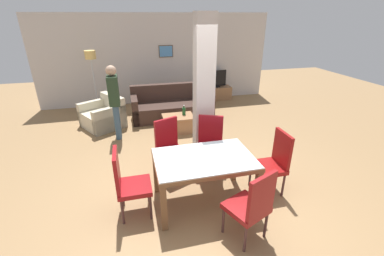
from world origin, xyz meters
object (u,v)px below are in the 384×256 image
at_px(standing_person, 114,98).
at_px(dining_chair_far_right, 210,143).
at_px(dining_chair_near_right, 252,204).
at_px(tv_screen, 215,79).
at_px(armchair, 104,116).
at_px(coffee_table, 178,123).
at_px(tv_stand, 214,93).
at_px(dining_chair_far_left, 170,146).
at_px(bottle, 184,111).
at_px(dining_chair_head_left, 128,181).
at_px(floor_lamp, 91,62).
at_px(dining_table, 204,167).
at_px(dining_chair_head_right, 274,161).
at_px(sofa, 172,107).

bearing_deg(standing_person, dining_chair_far_right, 42.76).
relative_size(dining_chair_near_right, tv_screen, 1.27).
bearing_deg(armchair, coffee_table, -144.97).
height_order(tv_stand, tv_screen, tv_screen).
height_order(dining_chair_far_right, standing_person, standing_person).
bearing_deg(tv_screen, tv_stand, 180.00).
distance_m(dining_chair_far_left, tv_stand, 4.55).
relative_size(armchair, bottle, 5.20).
relative_size(dining_chair_head_left, tv_screen, 1.27).
bearing_deg(floor_lamp, dining_chair_far_left, -67.27).
distance_m(dining_table, dining_chair_head_left, 1.10).
bearing_deg(tv_screen, coffee_table, 47.18).
bearing_deg(floor_lamp, dining_table, -67.42).
distance_m(coffee_table, tv_screen, 2.84).
xyz_separation_m(dining_chair_far_left, tv_screen, (2.16, 3.99, 0.14)).
bearing_deg(coffee_table, dining_chair_head_right, -69.06).
bearing_deg(standing_person, coffee_table, 90.00).
height_order(dining_chair_head_right, tv_screen, dining_chair_head_right).
bearing_deg(tv_stand, floor_lamp, -174.57).
relative_size(tv_screen, floor_lamp, 0.46).
xyz_separation_m(dining_table, standing_person, (-1.29, 2.64, 0.36)).
xyz_separation_m(tv_stand, standing_person, (-3.09, -2.23, 0.75)).
bearing_deg(dining_chair_head_left, bottle, 152.77).
xyz_separation_m(dining_chair_head_left, floor_lamp, (-0.79, 4.52, 0.92)).
distance_m(armchair, tv_screen, 3.77).
bearing_deg(dining_chair_head_left, dining_table, 90.00).
relative_size(dining_chair_far_right, tv_stand, 0.91).
bearing_deg(bottle, dining_chair_head_right, -72.45).
height_order(dining_table, dining_chair_far_right, dining_chair_far_right).
height_order(dining_table, coffee_table, dining_table).
relative_size(tv_stand, floor_lamp, 0.64).
height_order(dining_chair_far_left, sofa, dining_chair_far_left).
height_order(dining_chair_far_right, sofa, dining_chair_far_right).
bearing_deg(dining_chair_head_right, sofa, 15.09).
bearing_deg(sofa, dining_chair_head_left, 71.04).
distance_m(dining_chair_far_left, bottle, 1.92).
distance_m(dining_chair_far_left, dining_chair_far_right, 0.71).
relative_size(dining_chair_far_right, floor_lamp, 0.58).
xyz_separation_m(dining_chair_far_left, floor_lamp, (-1.53, 3.64, 0.92)).
bearing_deg(sofa, dining_chair_head_right, 105.09).
height_order(armchair, bottle, armchair).
height_order(dining_chair_head_right, bottle, dining_chair_head_right).
height_order(armchair, floor_lamp, floor_lamp).
bearing_deg(dining_chair_far_right, bottle, -64.99).
height_order(dining_chair_far_right, bottle, dining_chair_far_right).
distance_m(dining_chair_head_right, tv_screen, 4.92).
relative_size(dining_table, dining_chair_head_right, 1.40).
height_order(bottle, tv_screen, tv_screen).
height_order(dining_chair_near_right, dining_chair_far_right, same).
bearing_deg(coffee_table, tv_screen, 53.32).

